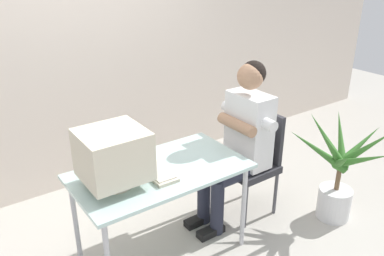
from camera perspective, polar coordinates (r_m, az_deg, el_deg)
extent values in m
plane|color=#B2ADA3|center=(3.25, -4.13, -17.22)|extent=(12.00, 12.00, 0.00)
cube|color=beige|center=(3.90, -12.05, 13.93)|extent=(8.00, 0.10, 3.00)
cylinder|color=#B7B7BC|center=(3.12, 7.39, -11.12)|extent=(0.04, 0.04, 0.70)
cylinder|color=#B7B7BC|center=(3.07, -16.34, -12.74)|extent=(0.04, 0.04, 0.70)
cylinder|color=#B7B7BC|center=(3.49, 1.10, -6.88)|extent=(0.04, 0.04, 0.70)
cube|color=silver|center=(2.83, -4.55, -6.17)|extent=(1.23, 0.69, 0.03)
cylinder|color=beige|center=(2.68, -10.87, -7.89)|extent=(0.23, 0.23, 0.02)
cylinder|color=beige|center=(2.66, -10.93, -7.25)|extent=(0.06, 0.06, 0.05)
cube|color=beige|center=(2.57, -11.24, -3.72)|extent=(0.41, 0.39, 0.32)
cube|color=black|center=(2.65, -7.16, -2.56)|extent=(0.01, 0.33, 0.26)
cube|color=beige|center=(2.81, -5.55, -5.95)|extent=(0.17, 0.46, 0.02)
cube|color=beige|center=(2.80, -5.56, -5.67)|extent=(0.14, 0.41, 0.01)
cylinder|color=#4C4C51|center=(3.39, 7.67, -11.09)|extent=(0.03, 0.03, 0.41)
cylinder|color=#4C4C51|center=(3.60, 11.86, -9.10)|extent=(0.03, 0.03, 0.41)
cylinder|color=#4C4C51|center=(3.60, 3.86, -8.56)|extent=(0.03, 0.03, 0.41)
cylinder|color=#4C4C51|center=(3.81, 8.01, -6.86)|extent=(0.03, 0.03, 0.41)
cube|color=#2D2D33|center=(3.47, 8.07, -5.57)|extent=(0.41, 0.41, 0.06)
cube|color=#2D2D33|center=(3.48, 10.54, -1.04)|extent=(0.04, 0.37, 0.44)
cube|color=silver|center=(3.30, 8.16, -0.21)|extent=(0.22, 0.38, 0.62)
sphere|color=#A57A5B|center=(3.14, 8.37, 7.32)|extent=(0.21, 0.21, 0.21)
sphere|color=black|center=(3.15, 8.79, 7.75)|extent=(0.20, 0.20, 0.20)
cylinder|color=#262838|center=(3.26, 6.41, -6.51)|extent=(0.39, 0.14, 0.14)
cylinder|color=#262838|center=(3.38, 4.39, -5.29)|extent=(0.39, 0.14, 0.14)
cylinder|color=#262838|center=(3.29, 3.62, -11.24)|extent=(0.11, 0.11, 0.49)
cylinder|color=#262838|center=(3.40, 1.70, -9.85)|extent=(0.11, 0.11, 0.49)
cube|color=black|center=(3.39, 2.70, -14.59)|extent=(0.24, 0.09, 0.06)
cube|color=black|center=(3.50, 0.85, -13.12)|extent=(0.24, 0.09, 0.06)
cylinder|color=silver|center=(3.10, 10.77, 0.53)|extent=(0.09, 0.14, 0.09)
cylinder|color=silver|center=(3.39, 5.52, 2.90)|extent=(0.09, 0.14, 0.09)
cylinder|color=#A57A5B|center=(3.18, 6.40, 0.48)|extent=(0.09, 0.38, 0.09)
cylinder|color=silver|center=(3.73, 19.66, -10.05)|extent=(0.28, 0.28, 0.28)
cylinder|color=brown|center=(3.60, 20.24, -6.50)|extent=(0.04, 0.04, 0.25)
cone|color=#38702B|center=(3.64, 22.69, -2.47)|extent=(0.52, 0.13, 0.33)
cone|color=#38702B|center=(3.63, 20.52, -1.52)|extent=(0.36, 0.37, 0.45)
cone|color=#38702B|center=(3.57, 18.80, -1.69)|extent=(0.11, 0.47, 0.42)
cone|color=#38702B|center=(3.46, 17.60, -3.10)|extent=(0.37, 0.44, 0.37)
cone|color=#38702B|center=(3.36, 19.42, -2.87)|extent=(0.42, 0.10, 0.47)
cone|color=#38702B|center=(3.32, 20.67, -4.54)|extent=(0.44, 0.37, 0.38)
cone|color=#38702B|center=(3.38, 22.94, -4.27)|extent=(0.15, 0.50, 0.37)
cone|color=#38702B|center=(3.48, 23.40, -2.82)|extent=(0.28, 0.39, 0.47)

